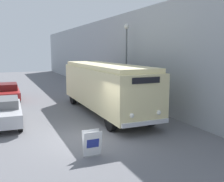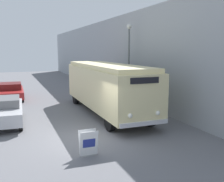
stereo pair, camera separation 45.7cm
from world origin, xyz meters
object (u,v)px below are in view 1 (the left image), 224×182
at_px(streetlamp, 126,52).
at_px(parked_car_mid, 7,92).
at_px(parked_car_near, 4,111).
at_px(sign_board, 92,144).
at_px(vintage_bus, 105,85).

bearing_deg(streetlamp, parked_car_mid, 148.35).
height_order(streetlamp, parked_car_near, streetlamp).
bearing_deg(parked_car_near, streetlamp, 18.04).
xyz_separation_m(sign_board, parked_car_mid, (-2.62, 13.24, 0.22)).
bearing_deg(parked_car_near, parked_car_mid, 89.68).
xyz_separation_m(streetlamp, parked_car_near, (-8.47, -2.40, -3.10)).
bearing_deg(streetlamp, vintage_bus, -140.33).
xyz_separation_m(vintage_bus, parked_car_mid, (-5.63, 7.10, -1.10)).
height_order(vintage_bus, parked_car_near, vintage_bus).
bearing_deg(parked_car_mid, vintage_bus, -50.73).
xyz_separation_m(sign_board, streetlamp, (5.52, 8.23, 3.36)).
xyz_separation_m(vintage_bus, parked_car_near, (-5.96, -0.31, -1.04)).
height_order(sign_board, streetlamp, streetlamp).
relative_size(sign_board, streetlamp, 0.17).
relative_size(streetlamp, parked_car_mid, 1.33).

